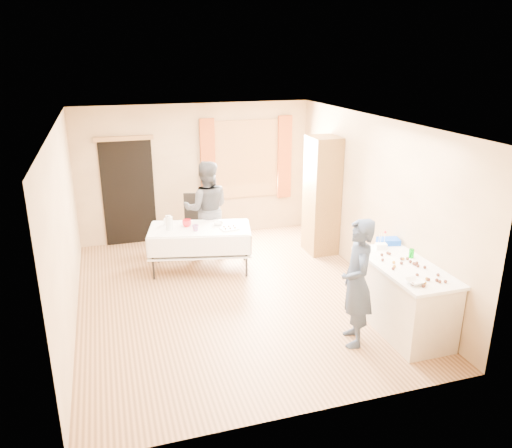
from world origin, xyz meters
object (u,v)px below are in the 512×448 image
object	(u,v)px
counter	(403,297)
girl	(357,283)
chair	(195,233)
woman	(207,209)
party_table	(200,245)
cabinet	(322,196)

from	to	relation	value
counter	girl	size ratio (longest dim) A/B	0.95
counter	chair	bearing A→B (deg)	119.49
woman	chair	bearing A→B (deg)	-55.14
girl	woman	world-z (taller)	woman
counter	party_table	world-z (taller)	counter
counter	party_table	size ratio (longest dim) A/B	0.86
counter	party_table	distance (m)	3.43
cabinet	chair	distance (m)	2.43
girl	woman	bearing A→B (deg)	-145.91
woman	counter	bearing A→B (deg)	131.20
chair	girl	xyz separation A→B (m)	(1.31, -3.77, 0.51)
party_table	counter	bearing A→B (deg)	-38.33
party_table	chair	bearing A→B (deg)	97.03
chair	woman	distance (m)	0.68
counter	woman	world-z (taller)	woman
counter	woman	xyz separation A→B (m)	(-1.91, 3.30, 0.41)
cabinet	girl	size ratio (longest dim) A/B	1.29
woman	cabinet	bearing A→B (deg)	178.39
cabinet	girl	distance (m)	3.09
cabinet	woman	size ratio (longest dim) A/B	1.23
chair	girl	bearing A→B (deg)	-54.87
chair	woman	world-z (taller)	woman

